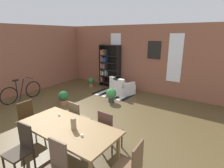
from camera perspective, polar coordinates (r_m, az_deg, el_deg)
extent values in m
plane|color=brown|center=(5.23, -10.49, -13.05)|extent=(10.30, 10.30, 0.00)
cube|color=#955842|center=(7.96, 9.88, 7.92)|extent=(8.92, 0.12, 2.88)
cube|color=#955842|center=(8.07, -31.76, 5.91)|extent=(0.12, 8.86, 2.88)
cube|color=white|center=(8.56, 1.19, 9.66)|extent=(0.55, 0.02, 1.87)
cube|color=white|center=(7.40, 19.53, 7.80)|extent=(0.55, 0.02, 1.87)
cube|color=olive|center=(3.66, -13.91, -13.39)|extent=(2.03, 0.97, 0.04)
cylinder|color=olive|center=(4.33, -25.93, -15.51)|extent=(0.07, 0.07, 0.73)
cylinder|color=olive|center=(4.68, -17.61, -12.15)|extent=(0.07, 0.07, 0.73)
cylinder|color=olive|center=(3.59, 1.99, -20.73)|extent=(0.07, 0.07, 0.73)
cylinder|color=#998466|center=(3.48, -12.23, -12.30)|extent=(0.10, 0.10, 0.23)
cylinder|color=silver|center=(4.12, -16.59, -9.45)|extent=(0.04, 0.04, 0.04)
cylinder|color=silver|center=(3.28, -9.61, -15.92)|extent=(0.04, 0.04, 0.04)
cube|color=#31261C|center=(3.79, -27.95, -19.05)|extent=(0.43, 0.43, 0.04)
cube|color=#31261C|center=(3.74, -26.00, -14.76)|extent=(0.38, 0.06, 0.50)
cylinder|color=#31261C|center=(3.99, -31.30, -21.77)|extent=(0.04, 0.04, 0.43)
cylinder|color=#31261C|center=(4.12, -26.69, -19.79)|extent=(0.04, 0.04, 0.43)
cylinder|color=#31261C|center=(3.87, -23.53, -21.94)|extent=(0.04, 0.04, 0.43)
cube|color=brown|center=(3.12, 4.56, -25.38)|extent=(0.42, 0.42, 0.04)
cube|color=brown|center=(2.90, 8.21, -22.75)|extent=(0.05, 0.38, 0.50)
cube|color=brown|center=(3.07, -16.84, -20.92)|extent=(0.38, 0.05, 0.50)
cube|color=#3E2A14|center=(4.77, -24.44, -11.21)|extent=(0.41, 0.41, 0.04)
cube|color=#3E2A14|center=(4.81, -25.98, -7.86)|extent=(0.04, 0.38, 0.50)
cylinder|color=#3E2A14|center=(4.66, -24.77, -15.20)|extent=(0.04, 0.04, 0.43)
cylinder|color=#3E2A14|center=(4.82, -21.08, -13.67)|extent=(0.04, 0.04, 0.43)
cylinder|color=#3E2A14|center=(4.94, -27.08, -13.67)|extent=(0.04, 0.04, 0.43)
cylinder|color=#3E2A14|center=(5.09, -23.53, -12.31)|extent=(0.04, 0.04, 0.43)
cube|color=#52352D|center=(4.04, -0.46, -14.75)|extent=(0.42, 0.42, 0.04)
cube|color=#52352D|center=(3.79, -2.23, -12.61)|extent=(0.38, 0.05, 0.50)
cylinder|color=#52352D|center=(4.19, 3.17, -17.27)|extent=(0.04, 0.04, 0.43)
cylinder|color=#52352D|center=(4.37, -0.86, -15.72)|extent=(0.04, 0.04, 0.43)
cylinder|color=#52352D|center=(3.95, 0.02, -19.55)|extent=(0.04, 0.04, 0.43)
cylinder|color=#52352D|center=(4.14, -4.12, -17.74)|extent=(0.04, 0.04, 0.43)
cube|color=brown|center=(4.56, -10.05, -11.19)|extent=(0.43, 0.43, 0.04)
cube|color=brown|center=(4.35, -12.08, -9.04)|extent=(0.38, 0.06, 0.50)
cylinder|color=brown|center=(4.66, -6.70, -13.72)|extent=(0.04, 0.04, 0.43)
cylinder|color=brown|center=(4.89, -9.70, -12.29)|extent=(0.04, 0.04, 0.43)
cylinder|color=brown|center=(4.45, -10.15, -15.37)|extent=(0.04, 0.04, 0.43)
cylinder|color=brown|center=(4.70, -13.10, -13.76)|extent=(0.04, 0.04, 0.43)
cube|color=black|center=(8.89, -3.41, 6.07)|extent=(0.04, 0.34, 2.00)
cube|color=black|center=(8.30, 2.17, 5.39)|extent=(0.04, 0.34, 2.00)
cube|color=black|center=(8.71, -0.09, 5.90)|extent=(1.06, 0.01, 2.00)
cube|color=black|center=(8.77, -0.70, 0.38)|extent=(1.02, 0.34, 0.04)
cube|color=white|center=(9.00, -3.14, 1.73)|extent=(0.04, 0.20, 0.25)
cube|color=#284C8C|center=(8.98, -2.92, 1.68)|extent=(0.04, 0.20, 0.25)
cube|color=#B22D28|center=(8.96, -2.70, 1.47)|extent=(0.03, 0.22, 0.19)
cube|color=black|center=(8.68, -0.70, 2.50)|extent=(1.02, 0.34, 0.04)
cube|color=gold|center=(8.93, -3.17, 3.75)|extent=(0.04, 0.28, 0.24)
cube|color=#8C4C8C|center=(8.91, -2.92, 3.58)|extent=(0.03, 0.25, 0.19)
cube|color=white|center=(8.89, -2.72, 3.44)|extent=(0.03, 0.24, 0.16)
cube|color=white|center=(8.85, -2.49, 3.55)|extent=(0.03, 0.26, 0.20)
cube|color=#284C8C|center=(8.83, -2.24, 3.37)|extent=(0.04, 0.22, 0.16)
cube|color=#4C4C51|center=(8.79, -2.01, 3.65)|extent=(0.03, 0.27, 0.26)
cube|color=white|center=(8.76, -1.77, 3.70)|extent=(0.05, 0.21, 0.28)
cube|color=black|center=(8.61, -0.71, 4.66)|extent=(1.02, 0.34, 0.04)
cube|color=white|center=(8.87, -3.24, 5.94)|extent=(0.03, 0.20, 0.26)
cube|color=orange|center=(8.84, -3.02, 5.95)|extent=(0.04, 0.23, 0.27)
cube|color=#4C4C51|center=(8.81, -2.74, 5.80)|extent=(0.04, 0.26, 0.23)
cube|color=#B22D28|center=(8.79, -2.50, 5.72)|extent=(0.04, 0.26, 0.22)
cube|color=#8C4C8C|center=(8.75, -2.24, 5.83)|extent=(0.04, 0.28, 0.26)
cube|color=#4C4C51|center=(8.72, -1.96, 5.84)|extent=(0.04, 0.27, 0.28)
cube|color=black|center=(8.56, -0.72, 6.85)|extent=(1.02, 0.34, 0.04)
cube|color=#8C4C8C|center=(8.81, -3.26, 8.14)|extent=(0.03, 0.24, 0.28)
cube|color=orange|center=(8.79, -3.03, 8.07)|extent=(0.03, 0.24, 0.26)
cube|color=#4C4C51|center=(8.76, -2.77, 8.04)|extent=(0.04, 0.21, 0.26)
cube|color=#284C8C|center=(8.73, -2.44, 7.80)|extent=(0.05, 0.17, 0.20)
cube|color=#4C4C51|center=(8.69, -2.10, 7.69)|extent=(0.05, 0.20, 0.17)
cube|color=#284C8C|center=(8.65, -1.83, 7.94)|extent=(0.03, 0.27, 0.26)
cube|color=black|center=(8.51, -0.73, 9.07)|extent=(1.02, 0.34, 0.04)
cube|color=#8C4C8C|center=(8.78, -3.26, 10.08)|extent=(0.04, 0.25, 0.21)
cube|color=orange|center=(8.74, -2.93, 10.13)|extent=(0.05, 0.27, 0.24)
cube|color=orange|center=(8.70, -2.66, 10.19)|extent=(0.03, 0.18, 0.26)
cube|color=#4C4C51|center=(8.68, -2.42, 9.87)|extent=(0.05, 0.18, 0.16)
cube|color=#4C4C51|center=(8.65, -2.16, 9.96)|extent=(0.03, 0.20, 0.20)
cube|color=#4C4C51|center=(8.62, -1.91, 10.15)|extent=(0.04, 0.19, 0.26)
cube|color=black|center=(8.47, -0.74, 12.30)|extent=(1.02, 0.34, 0.04)
cube|color=white|center=(7.66, 3.38, -1.69)|extent=(1.00, 1.00, 0.40)
cube|color=white|center=(7.35, 1.55, 0.63)|extent=(0.81, 0.39, 0.35)
cube|color=white|center=(7.34, 5.17, -0.27)|extent=(0.32, 0.72, 0.15)
cube|color=white|center=(7.83, 1.76, 0.81)|extent=(0.32, 0.72, 0.15)
cube|color=#19382D|center=(7.32, 1.56, 1.65)|extent=(0.32, 0.24, 0.08)
torus|color=black|center=(7.51, -30.11, -3.35)|extent=(0.06, 0.67, 0.67)
torus|color=black|center=(7.95, -23.94, -1.56)|extent=(0.06, 0.67, 0.67)
cylinder|color=black|center=(7.69, -27.02, -1.72)|extent=(0.05, 0.31, 0.85)
cylinder|color=black|center=(7.56, -28.32, -0.74)|extent=(0.04, 0.04, 0.45)
cube|color=black|center=(7.51, -28.56, 1.01)|extent=(0.09, 0.20, 0.05)
cylinder|color=black|center=(7.78, -24.94, 1.79)|extent=(0.44, 0.04, 0.02)
cylinder|color=#333338|center=(6.74, -0.25, -5.06)|extent=(0.22, 0.22, 0.20)
sphere|color=#387F42|center=(6.66, -0.25, -3.02)|extent=(0.39, 0.39, 0.39)
cylinder|color=#9E6042|center=(6.81, -15.16, -5.53)|extent=(0.31, 0.31, 0.17)
sphere|color=#235B2D|center=(6.73, -15.30, -3.69)|extent=(0.36, 0.36, 0.36)
cylinder|color=#9E6042|center=(8.80, -6.70, -0.26)|extent=(0.26, 0.26, 0.16)
sphere|color=#2D6B33|center=(8.74, -6.74, 1.02)|extent=(0.30, 0.30, 0.30)
cube|color=black|center=(8.04, -3.97, -2.31)|extent=(0.18, 0.98, 0.01)
cube|color=silver|center=(7.94, -2.94, -2.54)|extent=(0.18, 0.98, 0.01)
cube|color=black|center=(7.83, -1.89, -2.78)|extent=(0.18, 0.98, 0.01)
cube|color=silver|center=(7.73, -0.81, -3.03)|extent=(0.18, 0.98, 0.01)
cube|color=black|center=(7.63, 0.30, -3.28)|extent=(0.18, 0.98, 0.01)
cube|color=silver|center=(7.54, 1.44, -3.54)|extent=(0.18, 0.98, 0.01)
cube|color=black|center=(7.44, 2.61, -3.80)|extent=(0.18, 0.98, 0.01)
cube|color=silver|center=(7.35, 3.81, -4.07)|extent=(0.18, 0.98, 0.01)
cube|color=black|center=(7.27, 5.04, -4.34)|extent=(0.18, 0.98, 0.01)
cube|color=black|center=(7.64, 13.35, 10.54)|extent=(0.56, 0.03, 0.72)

